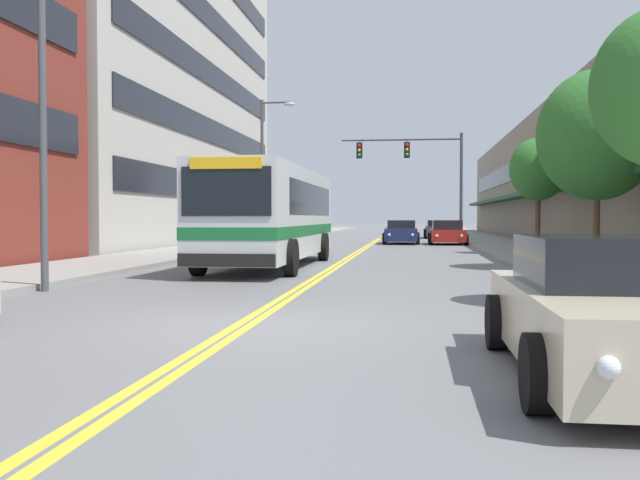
{
  "coord_description": "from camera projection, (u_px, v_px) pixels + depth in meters",
  "views": [
    {
      "loc": [
        2.44,
        -10.18,
        1.57
      ],
      "look_at": [
        -1.03,
        16.35,
        0.71
      ],
      "focal_mm": 40.0,
      "sensor_mm": 36.0,
      "label": 1
    }
  ],
  "objects": [
    {
      "name": "sidewalk_right",
      "position": [
        490.0,
        240.0,
        46.16
      ],
      "size": [
        3.77,
        106.0,
        0.14
      ],
      "color": "gray",
      "rests_on": "ground_plane"
    },
    {
      "name": "city_bus",
      "position": [
        273.0,
        212.0,
        22.83
      ],
      "size": [
        2.83,
        11.34,
        3.07
      ],
      "color": "silver",
      "rests_on": "ground_plane"
    },
    {
      "name": "car_silver_parked_left_mid",
      "position": [
        268.0,
        237.0,
        33.6
      ],
      "size": [
        1.99,
        4.64,
        1.41
      ],
      "color": "#B7B7BC",
      "rests_on": "ground_plane"
    },
    {
      "name": "car_champagne_parked_right_foreground",
      "position": [
        615.0,
        312.0,
        6.97
      ],
      "size": [
        2.18,
        4.67,
        1.38
      ],
      "color": "beige",
      "rests_on": "ground_plane"
    },
    {
      "name": "car_black_moving_third",
      "position": [
        399.0,
        230.0,
        53.9
      ],
      "size": [
        2.13,
        4.29,
        1.27
      ],
      "color": "black",
      "rests_on": "ground_plane"
    },
    {
      "name": "street_lamp_left_far",
      "position": [
        267.0,
        161.0,
        36.69
      ],
      "size": [
        1.79,
        0.28,
        7.61
      ],
      "color": "#47474C",
      "rests_on": "ground_plane"
    },
    {
      "name": "car_dark_grey_parked_right_mid",
      "position": [
        439.0,
        230.0,
        53.49
      ],
      "size": [
        2.21,
        4.87,
        1.35
      ],
      "color": "#38383D",
      "rests_on": "ground_plane"
    },
    {
      "name": "street_tree_right_mid",
      "position": [
        597.0,
        135.0,
        20.98
      ],
      "size": [
        3.51,
        3.51,
        5.79
      ],
      "color": "brown",
      "rests_on": "sidewalk_right"
    },
    {
      "name": "street_lamp_left_near",
      "position": [
        52.0,
        49.0,
        14.9
      ],
      "size": [
        1.95,
        0.28,
        8.73
      ],
      "color": "#47474C",
      "rests_on": "ground_plane"
    },
    {
      "name": "car_navy_moving_lead",
      "position": [
        401.0,
        233.0,
        42.18
      ],
      "size": [
        2.12,
        4.62,
        1.39
      ],
      "color": "#19234C",
      "rests_on": "ground_plane"
    },
    {
      "name": "street_tree_right_far",
      "position": [
        538.0,
        169.0,
        30.16
      ],
      "size": [
        2.42,
        2.42,
        4.8
      ],
      "color": "brown",
      "rests_on": "sidewalk_right"
    },
    {
      "name": "office_tower_left",
      "position": [
        118.0,
        51.0,
        43.59
      ],
      "size": [
        12.08,
        31.93,
        23.44
      ],
      "color": "#BCB7AD",
      "rests_on": "ground_plane"
    },
    {
      "name": "car_red_parked_right_far",
      "position": [
        447.0,
        233.0,
        41.25
      ],
      "size": [
        2.19,
        4.24,
        1.4
      ],
      "color": "maroon",
      "rests_on": "ground_plane"
    },
    {
      "name": "storefront_row_right",
      "position": [
        589.0,
        180.0,
        45.25
      ],
      "size": [
        9.1,
        68.0,
        7.9
      ],
      "color": "gray",
      "rests_on": "ground_plane"
    },
    {
      "name": "fire_hydrant",
      "position": [
        532.0,
        251.0,
        21.21
      ],
      "size": [
        0.28,
        0.2,
        0.84
      ],
      "color": "#B7B7BC",
      "rests_on": "sidewalk_right"
    },
    {
      "name": "sidewalk_left",
      "position": [
        266.0,
        239.0,
        48.08
      ],
      "size": [
        3.77,
        106.0,
        0.14
      ],
      "color": "gray",
      "rests_on": "ground_plane"
    },
    {
      "name": "centre_line",
      "position": [
        376.0,
        241.0,
        47.12
      ],
      "size": [
        0.34,
        106.0,
        0.01
      ],
      "color": "yellow",
      "rests_on": "ground_plane"
    },
    {
      "name": "ground_plane",
      "position": [
        376.0,
        241.0,
        47.12
      ],
      "size": [
        240.0,
        240.0,
        0.0
      ],
      "primitive_type": "plane",
      "color": "slate"
    },
    {
      "name": "traffic_signal_mast",
      "position": [
        419.0,
        165.0,
        41.5
      ],
      "size": [
        7.05,
        0.38,
        6.45
      ],
      "color": "#47474C",
      "rests_on": "ground_plane"
    },
    {
      "name": "car_charcoal_moving_second",
      "position": [
        398.0,
        229.0,
        62.85
      ],
      "size": [
        2.08,
        4.89,
        1.2
      ],
      "color": "#232328",
      "rests_on": "ground_plane"
    },
    {
      "name": "car_white_parked_left_near",
      "position": [
        303.0,
        232.0,
        44.11
      ],
      "size": [
        1.97,
        4.44,
        1.4
      ],
      "color": "white",
      "rests_on": "ground_plane"
    }
  ]
}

